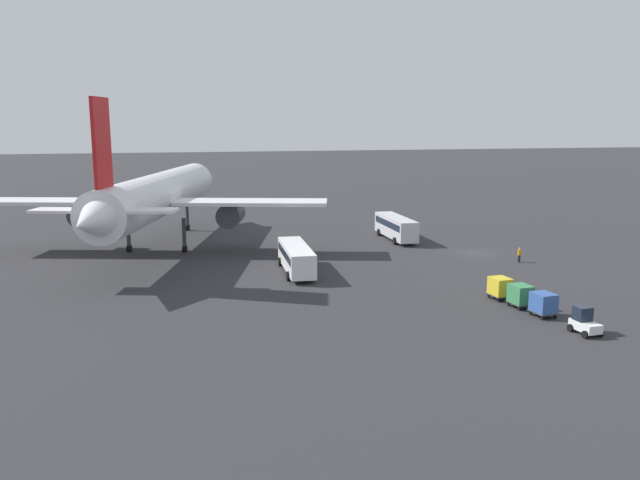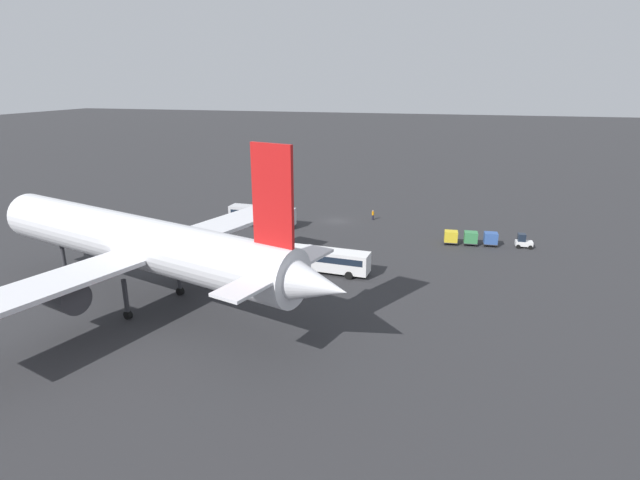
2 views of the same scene
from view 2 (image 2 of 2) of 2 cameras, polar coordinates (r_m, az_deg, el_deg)
ground_plane at (r=87.81m, az=1.94°, el=2.19°), size 600.00×600.00×0.00m
airplane at (r=56.63m, az=-19.93°, el=-0.31°), size 50.24×43.19×18.73m
shuttle_bus_near at (r=84.94m, az=-6.62°, el=2.90°), size 11.45×3.31×3.24m
shuttle_bus_far at (r=63.85m, az=0.62°, el=-2.15°), size 11.56×3.60×3.02m
baggage_tug at (r=79.41m, az=22.19°, el=-0.14°), size 2.46×1.72×2.10m
worker_person at (r=88.82m, az=6.07°, el=2.87°), size 0.38×0.38×1.74m
cargo_cart_blue at (r=78.35m, az=18.93°, el=0.18°), size 2.11×1.81×2.06m
cargo_cart_green at (r=77.84m, az=16.84°, el=0.28°), size 2.11×1.81×2.06m
cargo_cart_yellow at (r=77.45m, az=14.73°, el=0.37°), size 2.11×1.81×2.06m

